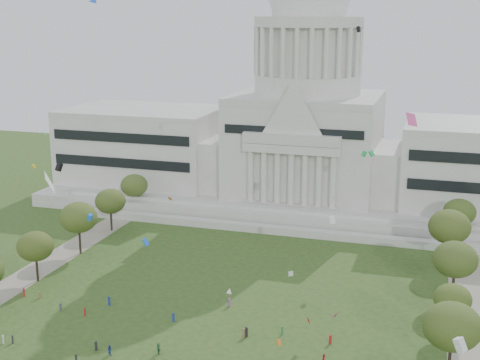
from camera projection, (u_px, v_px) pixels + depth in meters
name	position (u px, v px, depth m)	size (l,w,h in m)	color
capitol	(306.00, 134.00, 205.58)	(160.00, 64.50, 91.30)	#B9B7AD
path_left	(12.00, 285.00, 147.34)	(8.00, 160.00, 0.04)	gray
path_right	(470.00, 348.00, 119.78)	(8.00, 160.00, 0.04)	gray
row_tree_r_2	(452.00, 327.00, 106.90)	(9.55, 9.55, 13.58)	black
row_tree_l_3	(35.00, 246.00, 147.85)	(8.12, 8.12, 11.55)	black
row_tree_r_3	(453.00, 299.00, 123.25)	(7.01, 7.01, 9.98)	black
row_tree_l_4	(78.00, 218.00, 164.70)	(9.29, 9.29, 13.21)	black
row_tree_r_4	(455.00, 259.00, 137.02)	(9.19, 9.19, 13.06)	black
row_tree_l_5	(110.00, 201.00, 182.48)	(8.33, 8.33, 11.85)	black
row_tree_r_5	(450.00, 227.00, 155.90)	(9.82, 9.82, 13.96)	black
row_tree_l_6	(134.00, 185.00, 199.79)	(8.19, 8.19, 11.64)	black
row_tree_r_6	(459.00, 212.00, 172.16)	(8.42, 8.42, 11.97)	black
person_2	(324.00, 358.00, 114.63)	(0.80, 0.50, 1.65)	#B21E1E
person_5	(159.00, 349.00, 117.56)	(1.89, 0.75, 2.04)	#33723F
person_8	(110.00, 350.00, 117.22)	(0.91, 0.56, 1.87)	navy
distant_crowd	(131.00, 335.00, 122.72)	(66.11, 38.56, 1.90)	silver
kite_swarm	(163.00, 210.00, 107.70)	(89.24, 106.08, 62.20)	black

